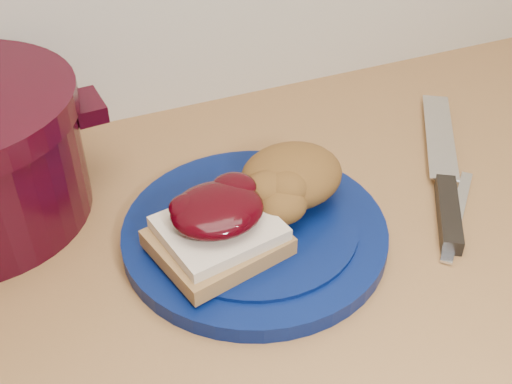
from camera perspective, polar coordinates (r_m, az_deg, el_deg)
name	(u,v)px	position (r m, az deg, el deg)	size (l,w,h in m)	color
plate	(255,233)	(0.72, -0.11, -3.62)	(0.29, 0.29, 0.02)	#051246
sandwich	(218,227)	(0.66, -3.43, -3.11)	(0.15, 0.14, 0.06)	olive
stuffing_mound	(292,175)	(0.73, 3.18, 1.48)	(0.12, 0.10, 0.06)	brown
chef_knife	(446,189)	(0.81, 16.51, 0.24)	(0.20, 0.30, 0.02)	black
butter_knife	(457,214)	(0.79, 17.47, -1.91)	(0.17, 0.01, 0.00)	silver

